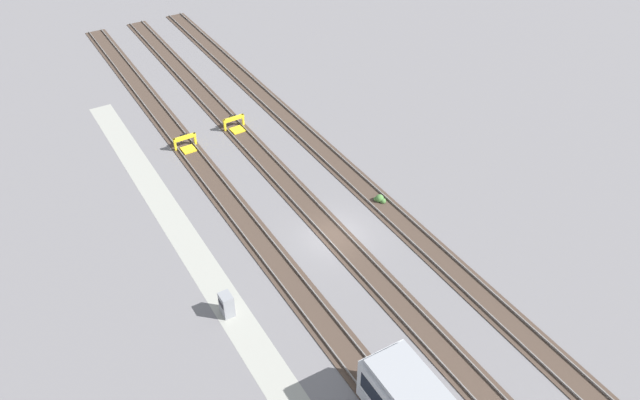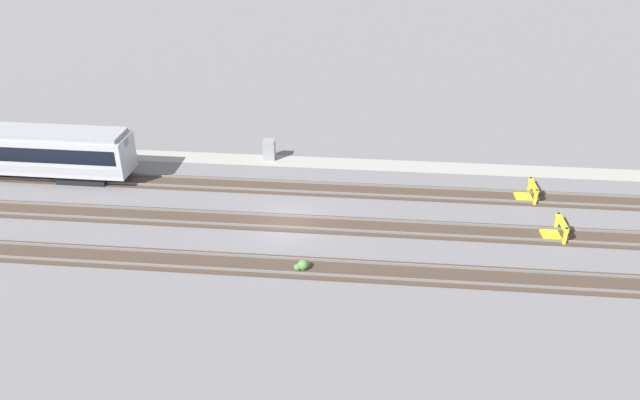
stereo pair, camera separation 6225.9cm
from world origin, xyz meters
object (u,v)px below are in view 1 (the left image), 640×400
electrical_cabinet (227,305)px  weed_clump (380,199)px  bumper_stop_nearest_track (186,144)px  bumper_stop_near_inner_track (235,125)px

electrical_cabinet → weed_clump: 15.15m
bumper_stop_nearest_track → weed_clump: bearing=34.4°
bumper_stop_near_inner_track → electrical_cabinet: (19.45, -9.54, 0.29)m
bumper_stop_nearest_track → electrical_cabinet: (18.71, -4.67, 0.29)m
bumper_stop_nearest_track → bumper_stop_near_inner_track: same height
weed_clump → bumper_stop_near_inner_track: bearing=-161.8°
weed_clump → electrical_cabinet: bearing=-73.3°
bumper_stop_nearest_track → electrical_cabinet: size_ratio=1.25×
bumper_stop_nearest_track → electrical_cabinet: electrical_cabinet is taller
bumper_stop_nearest_track → bumper_stop_near_inner_track: (-0.74, 4.87, 0.00)m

